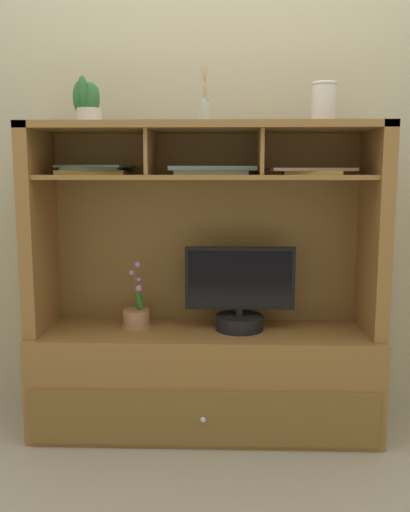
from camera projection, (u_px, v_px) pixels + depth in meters
name	position (u px, v px, depth m)	size (l,w,h in m)	color
floor_plane	(205.00, 427.00, 2.57)	(6.00, 6.00, 0.02)	#A49E89
back_wall	(207.00, 121.00, 2.61)	(6.00, 0.02, 2.80)	#B2AE8E
media_console	(205.00, 338.00, 2.51)	(1.53, 0.48, 1.37)	olive
tv_monitor	(240.00, 296.00, 2.47)	(0.49, 0.21, 0.38)	black
potted_orchid	(136.00, 316.00, 2.52)	(0.14, 0.14, 0.30)	#A87550
magazine_stack_left	(210.00, 170.00, 2.38)	(0.39, 0.27, 0.04)	beige
magazine_stack_centre	(95.00, 170.00, 2.46)	(0.33, 0.28, 0.04)	gold
magazine_stack_right	(310.00, 171.00, 2.37)	(0.38, 0.25, 0.03)	gold
diffuser_bottle	(205.00, 112.00, 2.33)	(0.06, 0.06, 0.23)	#ACBFB1
potted_succulent	(88.00, 103.00, 2.36)	(0.13, 0.12, 0.20)	beige
ceramic_vase	(324.00, 102.00, 2.31)	(0.11, 0.11, 0.17)	silver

